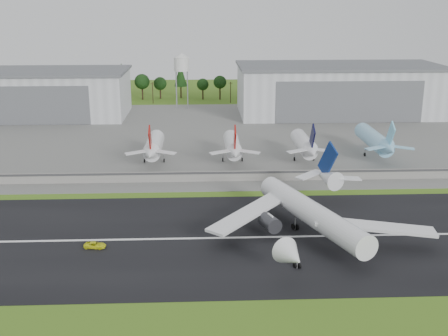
{
  "coord_description": "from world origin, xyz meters",
  "views": [
    {
      "loc": [
        4.58,
        -116.5,
        55.69
      ],
      "look_at": [
        11.34,
        40.0,
        9.0
      ],
      "focal_mm": 45.0,
      "sensor_mm": 36.0,
      "label": 1
    }
  ],
  "objects_px": {
    "main_airliner": "(311,219)",
    "parked_jet_navy": "(305,145)",
    "parked_jet_skyblue": "(376,141)",
    "parked_jet_red_b": "(233,146)",
    "ground_vehicle": "(95,245)",
    "parked_jet_red_a": "(153,147)"
  },
  "relations": [
    {
      "from": "parked_jet_red_a",
      "to": "parked_jet_navy",
      "type": "height_order",
      "value": "parked_jet_red_a"
    },
    {
      "from": "parked_jet_red_b",
      "to": "parked_jet_skyblue",
      "type": "bearing_deg",
      "value": 5.41
    },
    {
      "from": "parked_jet_red_b",
      "to": "parked_jet_navy",
      "type": "distance_m",
      "value": 26.0
    },
    {
      "from": "ground_vehicle",
      "to": "parked_jet_red_b",
      "type": "xyz_separation_m",
      "value": [
        36.51,
        71.05,
        5.3
      ]
    },
    {
      "from": "ground_vehicle",
      "to": "parked_jet_navy",
      "type": "distance_m",
      "value": 94.79
    },
    {
      "from": "main_airliner",
      "to": "parked_jet_red_b",
      "type": "height_order",
      "value": "main_airliner"
    },
    {
      "from": "ground_vehicle",
      "to": "parked_jet_red_a",
      "type": "distance_m",
      "value": 71.77
    },
    {
      "from": "main_airliner",
      "to": "parked_jet_navy",
      "type": "relative_size",
      "value": 1.84
    },
    {
      "from": "parked_jet_red_b",
      "to": "parked_jet_navy",
      "type": "relative_size",
      "value": 1.0
    },
    {
      "from": "main_airliner",
      "to": "parked_jet_navy",
      "type": "xyz_separation_m",
      "value": [
        10.78,
        66.98,
        1.33
      ]
    },
    {
      "from": "parked_jet_red_b",
      "to": "parked_jet_navy",
      "type": "bearing_deg",
      "value": 0.04
    },
    {
      "from": "parked_jet_red_a",
      "to": "parked_jet_skyblue",
      "type": "relative_size",
      "value": 0.84
    },
    {
      "from": "ground_vehicle",
      "to": "parked_jet_navy",
      "type": "xyz_separation_m",
      "value": [
        62.5,
        71.06,
        5.41
      ]
    },
    {
      "from": "main_airliner",
      "to": "parked_jet_red_b",
      "type": "relative_size",
      "value": 1.84
    },
    {
      "from": "parked_jet_red_b",
      "to": "parked_jet_red_a",
      "type": "bearing_deg",
      "value": 179.95
    },
    {
      "from": "main_airliner",
      "to": "parked_jet_skyblue",
      "type": "relative_size",
      "value": 1.54
    },
    {
      "from": "ground_vehicle",
      "to": "parked_jet_skyblue",
      "type": "relative_size",
      "value": 0.14
    },
    {
      "from": "ground_vehicle",
      "to": "parked_jet_skyblue",
      "type": "height_order",
      "value": "parked_jet_skyblue"
    },
    {
      "from": "ground_vehicle",
      "to": "parked_jet_navy",
      "type": "height_order",
      "value": "parked_jet_navy"
    },
    {
      "from": "parked_jet_red_a",
      "to": "ground_vehicle",
      "type": "bearing_deg",
      "value": -96.7
    },
    {
      "from": "parked_jet_red_b",
      "to": "parked_jet_skyblue",
      "type": "relative_size",
      "value": 0.84
    },
    {
      "from": "ground_vehicle",
      "to": "parked_jet_skyblue",
      "type": "bearing_deg",
      "value": -42.83
    }
  ]
}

